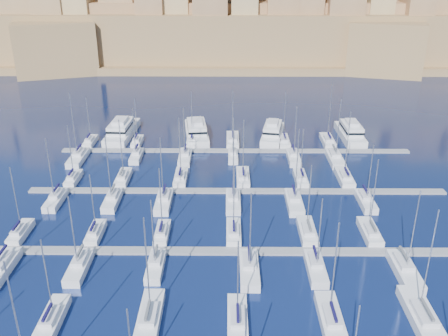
{
  "coord_description": "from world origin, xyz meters",
  "views": [
    {
      "loc": [
        -1.85,
        -80.45,
        44.96
      ],
      "look_at": [
        -2.54,
        6.0,
        7.02
      ],
      "focal_mm": 40.0,
      "sensor_mm": 36.0,
      "label": 1
    }
  ],
  "objects_px": {
    "sailboat_2": "(150,316)",
    "motor_yacht_d": "(351,132)",
    "motor_yacht_a": "(122,130)",
    "motor_yacht_b": "(196,131)",
    "sailboat_4": "(330,317)",
    "motor_yacht_c": "(273,132)"
  },
  "relations": [
    {
      "from": "sailboat_2",
      "to": "motor_yacht_b",
      "type": "xyz_separation_m",
      "value": [
        2.03,
        70.43,
        0.97
      ]
    },
    {
      "from": "sailboat_2",
      "to": "motor_yacht_d",
      "type": "relative_size",
      "value": 0.94
    },
    {
      "from": "sailboat_2",
      "to": "motor_yacht_a",
      "type": "bearing_deg",
      "value": 103.94
    },
    {
      "from": "sailboat_4",
      "to": "motor_yacht_c",
      "type": "distance_m",
      "value": 69.54
    },
    {
      "from": "sailboat_4",
      "to": "motor_yacht_b",
      "type": "distance_m",
      "value": 73.81
    },
    {
      "from": "motor_yacht_b",
      "to": "motor_yacht_d",
      "type": "distance_m",
      "value": 39.91
    },
    {
      "from": "motor_yacht_a",
      "to": "sailboat_4",
      "type": "bearing_deg",
      "value": -59.8
    },
    {
      "from": "motor_yacht_d",
      "to": "motor_yacht_b",
      "type": "bearing_deg",
      "value": 178.97
    },
    {
      "from": "motor_yacht_a",
      "to": "motor_yacht_b",
      "type": "bearing_deg",
      "value": -1.25
    },
    {
      "from": "sailboat_4",
      "to": "sailboat_2",
      "type": "bearing_deg",
      "value": 179.73
    },
    {
      "from": "motor_yacht_c",
      "to": "motor_yacht_d",
      "type": "distance_m",
      "value": 20.16
    },
    {
      "from": "motor_yacht_a",
      "to": "motor_yacht_c",
      "type": "bearing_deg",
      "value": -2.12
    },
    {
      "from": "sailboat_4",
      "to": "motor_yacht_b",
      "type": "relative_size",
      "value": 0.81
    },
    {
      "from": "sailboat_2",
      "to": "motor_yacht_b",
      "type": "relative_size",
      "value": 0.84
    },
    {
      "from": "sailboat_2",
      "to": "motor_yacht_d",
      "type": "bearing_deg",
      "value": 58.98
    },
    {
      "from": "sailboat_2",
      "to": "sailboat_4",
      "type": "relative_size",
      "value": 1.03
    },
    {
      "from": "motor_yacht_b",
      "to": "motor_yacht_d",
      "type": "relative_size",
      "value": 1.12
    },
    {
      "from": "sailboat_2",
      "to": "motor_yacht_d",
      "type": "xyz_separation_m",
      "value": [
        41.93,
        69.71,
        0.97
      ]
    },
    {
      "from": "motor_yacht_c",
      "to": "motor_yacht_d",
      "type": "height_order",
      "value": "same"
    },
    {
      "from": "sailboat_2",
      "to": "sailboat_4",
      "type": "bearing_deg",
      "value": -0.27
    },
    {
      "from": "motor_yacht_b",
      "to": "motor_yacht_a",
      "type": "bearing_deg",
      "value": 178.75
    },
    {
      "from": "motor_yacht_b",
      "to": "motor_yacht_c",
      "type": "relative_size",
      "value": 1.13
    }
  ]
}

